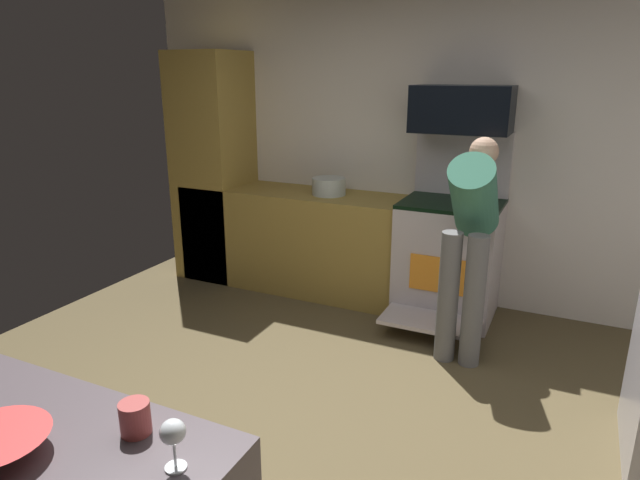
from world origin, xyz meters
TOP-DOWN VIEW (x-y plane):
  - ground_plane at (0.00, 0.00)m, footprint 5.20×4.80m
  - wall_back at (0.00, 2.34)m, footprint 5.20×0.12m
  - lower_cabinet_run at (-0.90, 1.98)m, footprint 2.40×0.60m
  - cabinet_column at (-1.90, 1.98)m, footprint 0.60×0.60m
  - oven_range at (0.37, 1.97)m, footprint 0.76×1.00m
  - microwave at (0.37, 2.06)m, footprint 0.74×0.38m
  - person_cook at (0.62, 1.35)m, footprint 0.31×0.64m
  - wine_glass_far at (0.35, -1.31)m, footprint 0.07×0.07m
  - mug_coffee at (0.15, -1.24)m, footprint 0.09×0.09m
  - stock_pot at (-0.70, 1.98)m, footprint 0.29×0.29m

SIDE VIEW (x-z plane):
  - ground_plane at x=0.00m, z-range -0.02..0.00m
  - lower_cabinet_run at x=-0.90m, z-range 0.00..0.90m
  - oven_range at x=0.37m, z-range -0.23..1.24m
  - person_cook at x=0.62m, z-range 0.15..1.64m
  - mug_coffee at x=0.15m, z-range 0.90..1.00m
  - stock_pot at x=-0.70m, z-range 0.90..1.05m
  - wine_glass_far at x=0.35m, z-range 0.93..1.08m
  - cabinet_column at x=-1.90m, z-range 0.00..2.10m
  - wall_back at x=0.00m, z-range 0.00..2.60m
  - microwave at x=0.37m, z-range 1.47..1.82m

